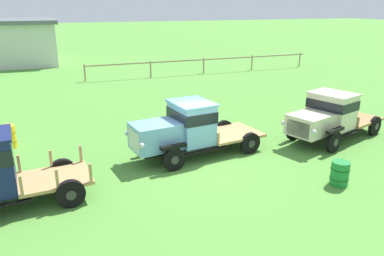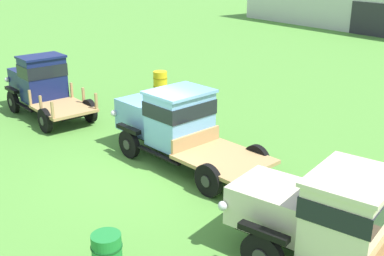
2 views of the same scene
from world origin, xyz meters
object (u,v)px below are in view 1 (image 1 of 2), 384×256
object	(u,v)px
vintage_truck_second_in_line	(185,128)
oil_drum_beside_row	(8,137)
vintage_truck_midrow_center	(328,116)
oil_drum_near_fence	(340,173)

from	to	relation	value
vintage_truck_second_in_line	oil_drum_beside_row	xyz separation A→B (m)	(-6.39, 3.51, -0.67)
vintage_truck_midrow_center	oil_drum_beside_row	bearing A→B (deg)	162.30
vintage_truck_second_in_line	oil_drum_near_fence	world-z (taller)	vintage_truck_second_in_line
vintage_truck_midrow_center	oil_drum_beside_row	xyz separation A→B (m)	(-12.65, 4.04, -0.64)
vintage_truck_second_in_line	vintage_truck_midrow_center	bearing A→B (deg)	-4.79
vintage_truck_second_in_line	vintage_truck_midrow_center	size ratio (longest dim) A/B	1.00
vintage_truck_second_in_line	vintage_truck_midrow_center	distance (m)	6.28
vintage_truck_second_in_line	oil_drum_near_fence	size ratio (longest dim) A/B	6.79
vintage_truck_midrow_center	oil_drum_beside_row	size ratio (longest dim) A/B	5.79
oil_drum_beside_row	oil_drum_near_fence	xyz separation A→B (m)	(10.21, -7.56, -0.07)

